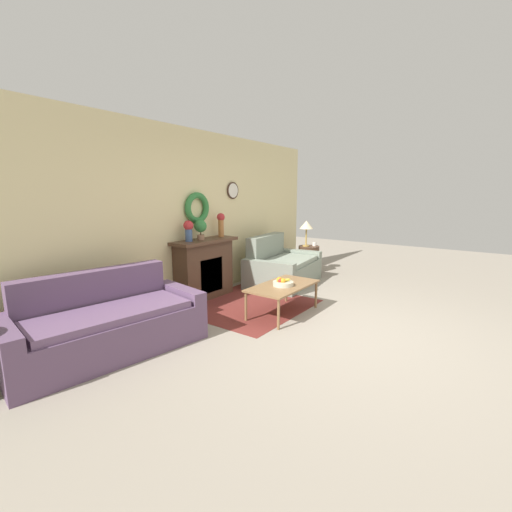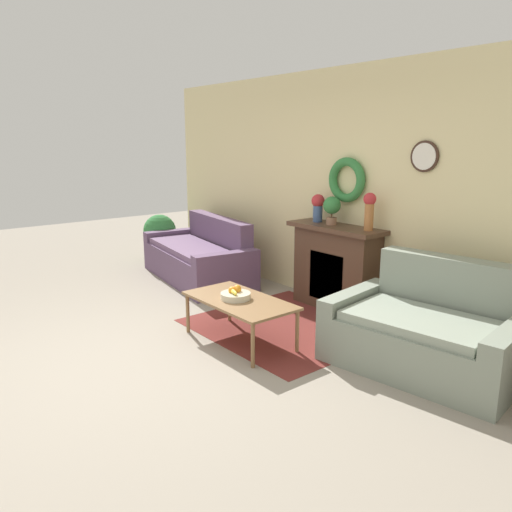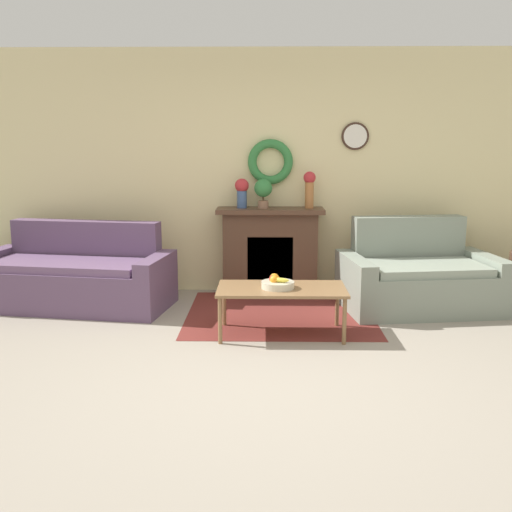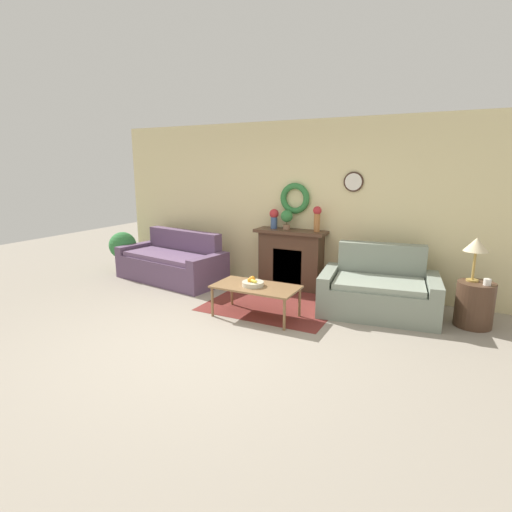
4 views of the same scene
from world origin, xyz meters
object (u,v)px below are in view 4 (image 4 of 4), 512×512
object	(u,v)px
couch_left	(173,263)
vase_on_mantel_left	(274,217)
coffee_table	(256,288)
potted_plant_floor_by_couch	(123,247)
fireplace	(291,259)
loveseat_right	(379,291)
potted_plant_on_mantel	(287,217)
fruit_bowl	(253,283)
mug	(487,282)
vase_on_mantel_right	(317,217)
table_lamp	(476,246)
side_table_by_loveseat	(474,304)

from	to	relation	value
couch_left	vase_on_mantel_left	bearing A→B (deg)	26.20
coffee_table	potted_plant_floor_by_couch	size ratio (longest dim) A/B	1.47
fireplace	vase_on_mantel_left	bearing A→B (deg)	178.95
loveseat_right	potted_plant_floor_by_couch	bearing A→B (deg)	171.70
potted_plant_on_mantel	fruit_bowl	bearing A→B (deg)	-84.89
fireplace	couch_left	distance (m)	2.11
mug	potted_plant_on_mantel	size ratio (longest dim) A/B	0.27
coffee_table	vase_on_mantel_left	xyz separation A→B (m)	(-0.40, 1.46, 0.77)
fruit_bowl	vase_on_mantel_right	distance (m)	1.69
fireplace	potted_plant_floor_by_couch	bearing A→B (deg)	-171.55
fruit_bowl	vase_on_mantel_left	xyz separation A→B (m)	(-0.36, 1.48, 0.69)
coffee_table	table_lamp	world-z (taller)	table_lamp
loveseat_right	vase_on_mantel_left	size ratio (longest dim) A/B	5.13
couch_left	loveseat_right	distance (m)	3.56
mug	fireplace	bearing A→B (deg)	168.20
couch_left	vase_on_mantel_right	size ratio (longest dim) A/B	5.23
coffee_table	side_table_by_loveseat	bearing A→B (deg)	20.05
vase_on_mantel_right	vase_on_mantel_left	bearing A→B (deg)	-180.00
mug	potted_plant_floor_by_couch	distance (m)	6.05
loveseat_right	coffee_table	xyz separation A→B (m)	(-1.43, -0.91, 0.08)
table_lamp	vase_on_mantel_right	world-z (taller)	vase_on_mantel_right
mug	loveseat_right	bearing A→B (deg)	177.96
fireplace	loveseat_right	distance (m)	1.63
fireplace	couch_left	bearing A→B (deg)	-165.38
mug	table_lamp	bearing A→B (deg)	141.84
vase_on_mantel_left	potted_plant_floor_by_couch	world-z (taller)	vase_on_mantel_left
fireplace	side_table_by_loveseat	size ratio (longest dim) A/B	2.06
vase_on_mantel_right	potted_plant_on_mantel	bearing A→B (deg)	-177.74
mug	fruit_bowl	bearing A→B (deg)	-162.05
coffee_table	mug	xyz separation A→B (m)	(2.70, 0.87, 0.22)
table_lamp	vase_on_mantel_right	size ratio (longest dim) A/B	1.39
couch_left	fireplace	bearing A→B (deg)	23.52
loveseat_right	side_table_by_loveseat	distance (m)	1.17
side_table_by_loveseat	vase_on_mantel_left	distance (m)	3.17
loveseat_right	table_lamp	world-z (taller)	table_lamp
couch_left	potted_plant_on_mantel	bearing A→B (deg)	23.69
fruit_bowl	side_table_by_loveseat	bearing A→B (deg)	20.11
couch_left	vase_on_mantel_right	distance (m)	2.68
potted_plant_floor_by_couch	fruit_bowl	bearing A→B (deg)	-16.65
coffee_table	fruit_bowl	world-z (taller)	fruit_bowl
potted_plant_on_mantel	potted_plant_floor_by_couch	xyz separation A→B (m)	(-3.17, -0.47, -0.69)
mug	coffee_table	bearing A→B (deg)	-162.14
vase_on_mantel_right	potted_plant_floor_by_couch	distance (m)	3.78
loveseat_right	potted_plant_floor_by_couch	size ratio (longest dim) A/B	2.16
loveseat_right	vase_on_mantel_right	bearing A→B (deg)	145.95
couch_left	potted_plant_floor_by_couch	distance (m)	1.23
vase_on_mantel_right	potted_plant_on_mantel	size ratio (longest dim) A/B	1.25
vase_on_mantel_right	fireplace	bearing A→B (deg)	-179.23
fireplace	potted_plant_floor_by_couch	size ratio (longest dim) A/B	1.53
side_table_by_loveseat	table_lamp	distance (m)	0.74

